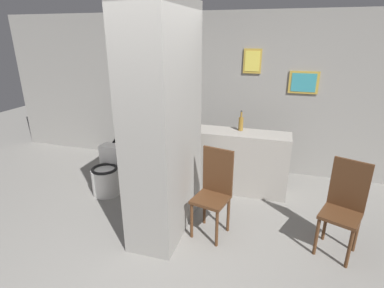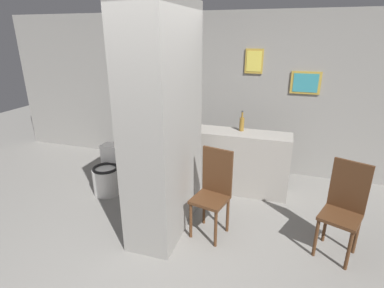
{
  "view_description": "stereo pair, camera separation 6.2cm",
  "coord_description": "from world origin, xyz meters",
  "px_view_note": "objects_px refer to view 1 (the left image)",
  "views": [
    {
      "loc": [
        1.19,
        -2.36,
        2.25
      ],
      "look_at": [
        0.17,
        1.02,
        0.95
      ],
      "focal_mm": 28.0,
      "sensor_mm": 36.0,
      "label": 1
    },
    {
      "loc": [
        1.25,
        -2.34,
        2.25
      ],
      "look_at": [
        0.17,
        1.02,
        0.95
      ],
      "focal_mm": 28.0,
      "sensor_mm": 36.0,
      "label": 2
    }
  ],
  "objects_px": {
    "chair_by_doorway": "(344,205)",
    "toilet": "(107,174)",
    "bicycle": "(156,157)",
    "bottle_tall": "(241,123)",
    "chair_near_pillar": "(214,189)"
  },
  "relations": [
    {
      "from": "chair_by_doorway",
      "to": "bottle_tall",
      "type": "height_order",
      "value": "bottle_tall"
    },
    {
      "from": "bottle_tall",
      "to": "chair_by_doorway",
      "type": "bearing_deg",
      "value": -41.7
    },
    {
      "from": "toilet",
      "to": "bicycle",
      "type": "bearing_deg",
      "value": 53.64
    },
    {
      "from": "chair_by_doorway",
      "to": "toilet",
      "type": "bearing_deg",
      "value": -165.81
    },
    {
      "from": "chair_by_doorway",
      "to": "bicycle",
      "type": "xyz_separation_m",
      "value": [
        -2.61,
        1.09,
        -0.2
      ]
    },
    {
      "from": "bicycle",
      "to": "chair_near_pillar",
      "type": "bearing_deg",
      "value": -43.36
    },
    {
      "from": "chair_by_doorway",
      "to": "bottle_tall",
      "type": "relative_size",
      "value": 3.44
    },
    {
      "from": "chair_near_pillar",
      "to": "chair_by_doorway",
      "type": "distance_m",
      "value": 1.39
    },
    {
      "from": "chair_near_pillar",
      "to": "bottle_tall",
      "type": "height_order",
      "value": "bottle_tall"
    },
    {
      "from": "chair_near_pillar",
      "to": "bottle_tall",
      "type": "relative_size",
      "value": 3.44
    },
    {
      "from": "toilet",
      "to": "bicycle",
      "type": "xyz_separation_m",
      "value": [
        0.5,
        0.68,
        0.07
      ]
    },
    {
      "from": "chair_near_pillar",
      "to": "bicycle",
      "type": "height_order",
      "value": "chair_near_pillar"
    },
    {
      "from": "toilet",
      "to": "chair_by_doorway",
      "type": "height_order",
      "value": "chair_by_doorway"
    },
    {
      "from": "bottle_tall",
      "to": "toilet",
      "type": "bearing_deg",
      "value": -158.71
    },
    {
      "from": "bottle_tall",
      "to": "bicycle",
      "type": "bearing_deg",
      "value": -178.28
    }
  ]
}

